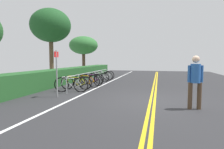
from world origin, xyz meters
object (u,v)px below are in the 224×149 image
object	(u,v)px
bicycle_0	(71,84)
bicycle_5	(99,77)
bicycle_6	(102,76)
bicycle_7	(104,75)
pedestrian	(195,78)
sign_post_near	(57,69)
bicycle_4	(92,78)
bicycle_2	(87,81)
bicycle_1	(76,83)
tree_mid	(51,26)
bicycle_3	(91,80)
bike_rack	(92,75)
tree_far_right	(84,46)

from	to	relation	value
bicycle_0	bicycle_5	xyz separation A→B (m)	(4.46, -0.03, -0.05)
bicycle_6	bicycle_7	world-z (taller)	bicycle_7
pedestrian	sign_post_near	xyz separation A→B (m)	(0.76, 5.43, 0.21)
bicycle_5	bicycle_4	bearing A→B (deg)	170.45
bicycle_2	bicycle_6	distance (m)	3.55
bicycle_1	bicycle_4	size ratio (longest dim) A/B	1.04
tree_mid	bicycle_2	bearing A→B (deg)	-125.31
pedestrian	tree_mid	distance (m)	11.86
bicycle_0	tree_mid	xyz separation A→B (m)	(4.56, 3.81, 3.80)
bicycle_2	bicycle_3	world-z (taller)	bicycle_2
bike_rack	tree_mid	size ratio (longest dim) A/B	1.32
bicycle_2	sign_post_near	distance (m)	3.28
bike_rack	bicycle_2	distance (m)	1.35
bicycle_2	bicycle_4	world-z (taller)	bicycle_2
bicycle_2	bicycle_5	xyz separation A→B (m)	(2.71, 0.12, -0.04)
bicycle_1	bicycle_0	bearing A→B (deg)	-173.06
bicycle_1	sign_post_near	bearing A→B (deg)	-177.27
bicycle_4	bicycle_7	world-z (taller)	bicycle_7
bicycle_6	tree_far_right	size ratio (longest dim) A/B	0.41
sign_post_near	tree_far_right	bearing A→B (deg)	16.97
tree_mid	bicycle_6	bearing A→B (deg)	-78.98
bicycle_5	tree_far_right	xyz separation A→B (m)	(6.76, 3.88, 2.80)
bicycle_3	bike_rack	bearing A→B (deg)	13.46
bicycle_1	sign_post_near	xyz separation A→B (m)	(-2.23, -0.11, 0.88)
bicycle_3	bicycle_4	bearing A→B (deg)	14.94
sign_post_near	tree_mid	size ratio (longest dim) A/B	0.37
bicycle_7	bicycle_5	bearing A→B (deg)	-176.55
bicycle_0	tree_far_right	xyz separation A→B (m)	(11.22, 3.85, 2.75)
bicycle_7	tree_far_right	bearing A→B (deg)	37.01
bike_rack	bicycle_3	size ratio (longest dim) A/B	4.13
bicycle_5	tree_far_right	distance (m)	8.28
bike_rack	bicycle_6	world-z (taller)	bike_rack
bicycle_0	pedestrian	bearing A→B (deg)	-111.68
bicycle_1	pedestrian	bearing A→B (deg)	-118.39
bicycle_3	bicycle_7	world-z (taller)	bicycle_7
bicycle_4	tree_far_right	size ratio (longest dim) A/B	0.40
bicycle_6	pedestrian	bearing A→B (deg)	-144.00
bicycle_2	pedestrian	xyz separation A→B (m)	(-3.92, -5.29, 0.66)
bicycle_5	sign_post_near	size ratio (longest dim) A/B	0.80
bike_rack	tree_far_right	bearing A→B (deg)	25.29
bike_rack	bicycle_3	xyz separation A→B (m)	(-0.46, -0.11, -0.26)
pedestrian	sign_post_near	distance (m)	5.49
bicycle_7	bicycle_4	bearing A→B (deg)	178.86
pedestrian	bike_rack	bearing A→B (deg)	46.04
sign_post_near	bicycle_7	bearing A→B (deg)	0.59
bike_rack	bicycle_5	xyz separation A→B (m)	(1.39, -0.03, -0.29)
bicycle_2	bicycle_6	xyz separation A→B (m)	(3.55, 0.14, -0.03)
bicycle_0	bicycle_2	xyz separation A→B (m)	(1.76, -0.15, -0.01)
bicycle_1	tree_far_right	bearing A→B (deg)	19.82
tree_far_right	bicycle_4	bearing A→B (deg)	-154.25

